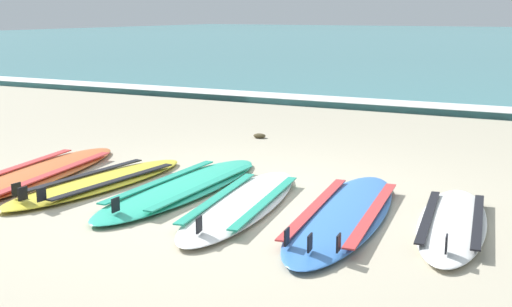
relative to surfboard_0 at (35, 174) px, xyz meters
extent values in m
plane|color=#B7AD93|center=(2.15, 0.22, -0.04)|extent=(80.00, 80.00, 0.00)
cube|color=white|center=(2.15, 6.07, 0.02)|extent=(80.00, 0.71, 0.11)
ellipsoid|color=orange|center=(0.00, 0.00, 0.00)|extent=(1.07, 2.67, 0.07)
cube|color=#D13838|center=(-0.23, -0.04, 0.04)|extent=(0.39, 1.81, 0.01)
cube|color=#D13838|center=(0.23, 0.04, 0.04)|extent=(0.39, 1.81, 0.01)
ellipsoid|color=yellow|center=(0.75, 0.04, 0.00)|extent=(0.71, 2.21, 0.07)
cube|color=black|center=(0.55, 0.05, 0.04)|extent=(0.19, 1.52, 0.01)
cube|color=black|center=(0.95, 0.02, 0.04)|extent=(0.19, 1.52, 0.01)
cube|color=black|center=(0.69, -0.81, 0.09)|extent=(0.02, 0.09, 0.11)
cube|color=black|center=(0.54, -0.74, 0.09)|extent=(0.02, 0.09, 0.11)
cube|color=black|center=(0.84, -0.76, 0.09)|extent=(0.02, 0.09, 0.11)
ellipsoid|color=#2DB793|center=(1.53, 0.23, 0.00)|extent=(0.67, 2.45, 0.07)
cube|color=teal|center=(1.31, 0.22, 0.04)|extent=(0.12, 1.71, 0.01)
cube|color=teal|center=(1.75, 0.23, 0.04)|extent=(0.12, 1.71, 0.01)
cube|color=black|center=(1.55, -0.72, 0.09)|extent=(0.01, 0.09, 0.11)
ellipsoid|color=white|center=(2.23, 0.03, 0.00)|extent=(0.91, 2.32, 0.07)
cube|color=teal|center=(2.03, -0.01, 0.04)|extent=(0.33, 1.58, 0.01)
cube|color=teal|center=(2.43, 0.06, 0.04)|extent=(0.33, 1.58, 0.01)
cube|color=black|center=(2.37, -0.85, 0.09)|extent=(0.03, 0.09, 0.11)
ellipsoid|color=#3875CC|center=(3.06, 0.12, 0.00)|extent=(0.93, 2.54, 0.07)
cube|color=#D13838|center=(2.84, 0.09, 0.04)|extent=(0.31, 1.74, 0.01)
cube|color=#D13838|center=(3.28, 0.15, 0.04)|extent=(0.31, 1.74, 0.01)
cube|color=black|center=(3.19, -0.84, 0.09)|extent=(0.02, 0.09, 0.11)
cube|color=black|center=(3.01, -0.80, 0.09)|extent=(0.02, 0.09, 0.11)
cube|color=black|center=(3.35, -0.76, 0.09)|extent=(0.02, 0.09, 0.11)
ellipsoid|color=white|center=(3.85, 0.28, 0.00)|extent=(0.76, 1.99, 0.07)
cube|color=black|center=(3.67, 0.26, 0.04)|extent=(0.26, 1.36, 0.01)
cube|color=black|center=(4.02, 0.31, 0.04)|extent=(0.26, 1.36, 0.01)
cube|color=black|center=(3.96, -0.47, 0.09)|extent=(0.02, 0.09, 0.11)
ellipsoid|color=#4C4228|center=(0.97, 2.82, -0.01)|extent=(0.16, 0.13, 0.06)
camera|label=1|loc=(4.74, -4.58, 1.52)|focal=47.31mm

